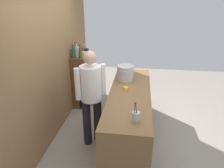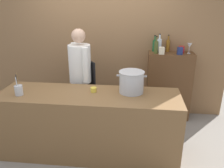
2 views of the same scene
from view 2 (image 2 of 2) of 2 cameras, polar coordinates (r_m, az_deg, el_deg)
ground_plane at (r=3.51m, az=-5.25°, el=-16.09°), size 8.00×8.00×0.00m
brick_back_panel at (r=4.23m, az=-2.11°, el=12.61°), size 4.40×0.10×3.00m
prep_counter at (r=3.26m, az=-5.51°, el=-9.75°), size 2.40×0.70×0.90m
bar_cabinet at (r=4.25m, az=13.72°, el=-0.50°), size 0.76×0.32×1.20m
chef at (r=3.66m, az=-7.72°, el=2.50°), size 0.42×0.46×1.66m
stockpot_large at (r=3.06m, az=4.80°, el=0.51°), size 0.39×0.33×0.29m
utensil_crock at (r=3.22m, az=-21.96°, el=-1.33°), size 0.10×0.10×0.29m
butter_jar at (r=3.11m, az=-4.57°, el=-1.40°), size 0.08×0.08×0.06m
wine_bottle_amber at (r=4.15m, az=13.59°, el=9.22°), size 0.06×0.06×0.28m
wine_bottle_olive at (r=3.95m, az=10.80°, el=8.93°), size 0.06×0.06×0.29m
wine_bottle_green at (r=4.10m, az=10.40°, el=9.32°), size 0.07×0.07×0.28m
wine_bottle_clear at (r=4.05m, az=11.52°, el=9.30°), size 0.08×0.08×0.31m
wine_glass_wide at (r=4.09m, az=18.50°, el=8.87°), size 0.08×0.08×0.17m
spice_tin_navy at (r=3.98m, az=16.32°, el=7.81°), size 0.08×0.08×0.12m
spice_tin_cream at (r=3.93m, az=12.08°, el=8.03°), size 0.09×0.09×0.12m
spice_tin_red at (r=4.12m, az=16.69°, el=8.14°), size 0.08×0.08×0.11m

